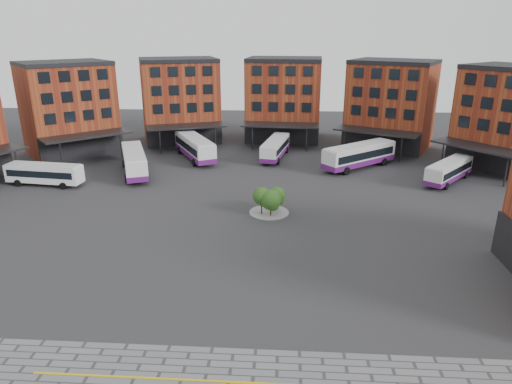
# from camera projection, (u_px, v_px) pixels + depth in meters

# --- Properties ---
(ground) EXTENTS (160.00, 160.00, 0.00)m
(ground) POSITION_uv_depth(u_px,v_px,m) (241.00, 264.00, 39.52)
(ground) COLOR #28282B
(ground) RESTS_ON ground
(yellow_line) EXTENTS (26.00, 0.15, 0.02)m
(yellow_line) POSITION_uv_depth(u_px,v_px,m) (252.00, 383.00, 26.23)
(yellow_line) COLOR gold
(yellow_line) RESTS_ON paving_zone
(main_building) EXTENTS (94.14, 42.48, 14.60)m
(main_building) POSITION_uv_depth(u_px,v_px,m) (233.00, 109.00, 73.34)
(main_building) COLOR brown
(main_building) RESTS_ON ground
(tree_island) EXTENTS (4.40, 4.40, 3.17)m
(tree_island) POSITION_uv_depth(u_px,v_px,m) (270.00, 199.00, 49.67)
(tree_island) COLOR gray
(tree_island) RESTS_ON ground
(bus_a) EXTENTS (10.22, 3.39, 2.83)m
(bus_a) POSITION_uv_depth(u_px,v_px,m) (44.00, 173.00, 59.18)
(bus_a) COLOR white
(bus_a) RESTS_ON ground
(bus_b) EXTENTS (7.05, 12.36, 3.43)m
(bus_b) POSITION_uv_depth(u_px,v_px,m) (134.00, 161.00, 63.75)
(bus_b) COLOR white
(bus_b) RESTS_ON ground
(bus_c) EXTENTS (8.46, 12.37, 3.52)m
(bus_c) POSITION_uv_depth(u_px,v_px,m) (195.00, 147.00, 71.30)
(bus_c) COLOR silver
(bus_c) RESTS_ON ground
(bus_d) EXTENTS (4.50, 11.12, 3.06)m
(bus_d) POSITION_uv_depth(u_px,v_px,m) (275.00, 148.00, 71.85)
(bus_d) COLOR silver
(bus_d) RESTS_ON ground
(bus_e) EXTENTS (11.52, 10.16, 3.53)m
(bus_e) POSITION_uv_depth(u_px,v_px,m) (359.00, 155.00, 66.55)
(bus_e) COLOR silver
(bus_e) RESTS_ON ground
(bus_f) EXTENTS (8.40, 9.33, 2.88)m
(bus_f) POSITION_uv_depth(u_px,v_px,m) (449.00, 171.00, 60.48)
(bus_f) COLOR silver
(bus_f) RESTS_ON ground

